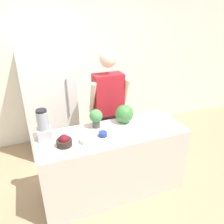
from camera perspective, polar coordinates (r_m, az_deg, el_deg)
name	(u,v)px	position (r m, az deg, el deg)	size (l,w,h in m)	color
ground_plane	(122,206)	(2.94, 2.72, -23.34)	(14.00, 14.00, 0.00)	tan
wall_back	(78,66)	(3.92, -8.81, 11.74)	(8.00, 0.06, 2.60)	white
counter_island	(113,162)	(2.85, 0.24, -12.94)	(1.78, 0.64, 0.88)	beige
refrigerator	(50,103)	(3.63, -15.80, 2.29)	(0.76, 0.67, 1.68)	white
person	(108,109)	(3.15, -0.95, 0.69)	(0.55, 0.27, 1.72)	#333338
cutting_board	(125,123)	(2.79, 3.41, -2.86)	(0.36, 0.23, 0.01)	white
watermelon	(124,114)	(2.74, 3.24, -0.48)	(0.23, 0.23, 0.23)	#3D7F3D
bowl_cherries	(64,141)	(2.39, -12.38, -7.49)	(0.17, 0.17, 0.13)	#2D231E
bowl_cream	(87,139)	(2.42, -6.53, -7.09)	(0.16, 0.16, 0.09)	white
bowl_small_blue	(103,134)	(2.51, -2.42, -5.81)	(0.10, 0.10, 0.05)	navy
blender	(43,126)	(2.51, -17.50, -3.51)	(0.15, 0.15, 0.36)	#B7B7BC
potted_plant	(96,117)	(2.65, -4.21, -1.35)	(0.16, 0.16, 0.23)	#514C47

